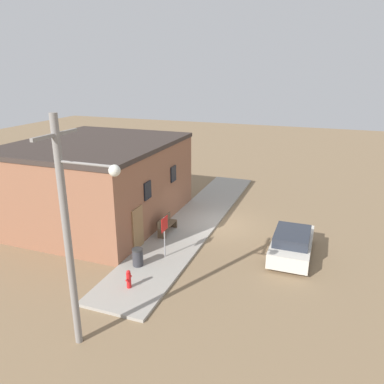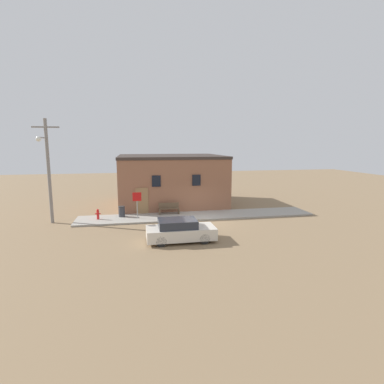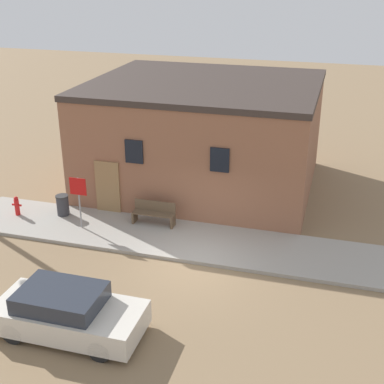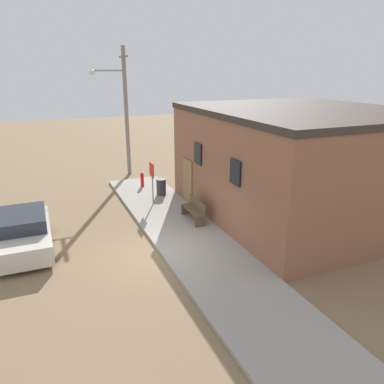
# 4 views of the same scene
# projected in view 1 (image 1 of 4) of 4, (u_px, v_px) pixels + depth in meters

# --- Properties ---
(ground_plane) EXTENTS (80.00, 80.00, 0.00)m
(ground_plane) POSITION_uv_depth(u_px,v_px,m) (218.00, 225.00, 21.27)
(ground_plane) COLOR #846B4C
(sidewalk) EXTENTS (18.34, 2.83, 0.13)m
(sidewalk) POSITION_uv_depth(u_px,v_px,m) (195.00, 221.00, 21.71)
(sidewalk) COLOR #9E998E
(sidewalk) RESTS_ON ground
(brick_building) EXTENTS (9.45, 8.18, 4.62)m
(brick_building) POSITION_uv_depth(u_px,v_px,m) (97.00, 181.00, 21.52)
(brick_building) COLOR #8E5B42
(brick_building) RESTS_ON ground
(fire_hydrant) EXTENTS (0.39, 0.18, 0.77)m
(fire_hydrant) POSITION_uv_depth(u_px,v_px,m) (129.00, 279.00, 14.91)
(fire_hydrant) COLOR red
(fire_hydrant) RESTS_ON sidewalk
(stop_sign) EXTENTS (0.65, 0.06, 1.97)m
(stop_sign) POSITION_uv_depth(u_px,v_px,m) (165.00, 230.00, 17.06)
(stop_sign) COLOR gray
(stop_sign) RESTS_ON sidewalk
(bench) EXTENTS (1.61, 0.44, 0.88)m
(bench) POSITION_uv_depth(u_px,v_px,m) (166.00, 225.00, 19.92)
(bench) COLOR brown
(bench) RESTS_ON sidewalk
(trash_bin) EXTENTS (0.50, 0.50, 0.81)m
(trash_bin) POSITION_uv_depth(u_px,v_px,m) (138.00, 257.00, 16.58)
(trash_bin) COLOR #333338
(trash_bin) RESTS_ON sidewalk
(utility_pole) EXTENTS (1.80, 2.05, 7.39)m
(utility_pole) POSITION_uv_depth(u_px,v_px,m) (71.00, 229.00, 10.93)
(utility_pole) COLOR gray
(utility_pole) RESTS_ON ground
(parked_car) EXTENTS (4.00, 1.78, 1.31)m
(parked_car) POSITION_uv_depth(u_px,v_px,m) (292.00, 243.00, 17.66)
(parked_car) COLOR black
(parked_car) RESTS_ON ground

